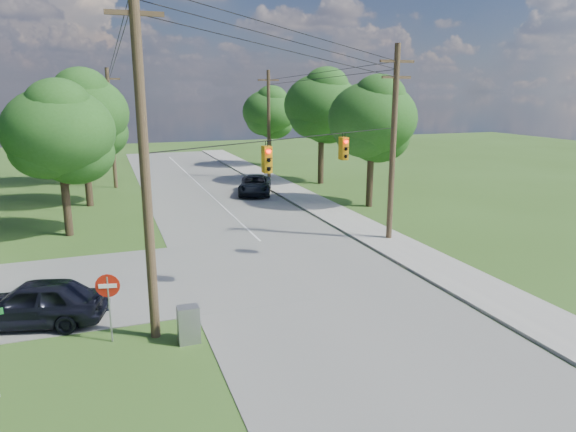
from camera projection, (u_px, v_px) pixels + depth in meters
name	position (u px, v px, depth m)	size (l,w,h in m)	color
ground	(287.00, 321.00, 18.53)	(140.00, 140.00, 0.00)	#33521B
main_road	(292.00, 270.00, 23.76)	(10.00, 100.00, 0.03)	gray
sidewalk_east	(416.00, 254.00, 25.95)	(2.60, 100.00, 0.12)	#A8A59D
pole_sw	(144.00, 153.00, 15.91)	(2.00, 0.32, 12.00)	brown
pole_ne	(393.00, 142.00, 27.48)	(2.00, 0.32, 10.50)	brown
pole_north_e	(269.00, 124.00, 47.68)	(2.00, 0.32, 10.00)	brown
pole_north_w	(111.00, 128.00, 43.11)	(2.00, 0.32, 10.00)	brown
power_lines	(241.00, 71.00, 27.42)	(13.93, 29.62, 4.93)	black
traffic_signals	(309.00, 153.00, 22.12)	(4.91, 3.27, 1.05)	orange
tree_w_near	(59.00, 132.00, 28.22)	(6.00, 6.00, 8.40)	#3E301F
tree_w_mid	(82.00, 114.00, 35.71)	(6.40, 6.40, 9.22)	#3E301F
tree_w_far	(61.00, 113.00, 44.27)	(6.00, 6.00, 8.73)	#3E301F
tree_e_near	(372.00, 119.00, 35.63)	(6.20, 6.20, 8.81)	#3E301F
tree_e_mid	(322.00, 105.00, 44.79)	(6.60, 6.60, 9.64)	#3E301F
tree_e_far	(269.00, 112.00, 55.66)	(5.80, 5.80, 8.32)	#3E301F
car_cross_dark	(34.00, 303.00, 18.00)	(1.96, 4.87, 1.66)	black
car_main_north	(255.00, 185.00, 41.25)	(2.45, 5.31, 1.47)	black
control_cabinet	(189.00, 324.00, 16.83)	(0.70, 0.51, 1.26)	gray
do_not_enter_sign	(108.00, 293.00, 16.62)	(0.78, 0.20, 2.36)	gray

